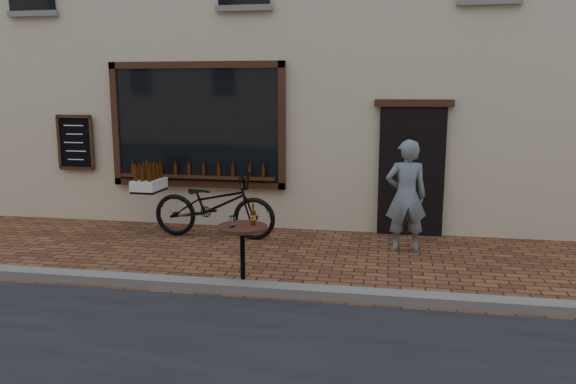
# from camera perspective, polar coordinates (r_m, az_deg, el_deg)

# --- Properties ---
(ground) EXTENTS (90.00, 90.00, 0.00)m
(ground) POSITION_cam_1_polar(r_m,az_deg,el_deg) (6.87, -3.32, -10.81)
(ground) COLOR #4E2B19
(ground) RESTS_ON ground
(kerb) EXTENTS (90.00, 0.25, 0.12)m
(kerb) POSITION_cam_1_polar(r_m,az_deg,el_deg) (7.03, -2.93, -9.78)
(kerb) COLOR slate
(kerb) RESTS_ON ground
(cargo_bicycle) EXTENTS (2.47, 0.80, 1.20)m
(cargo_bicycle) POSITION_cam_1_polar(r_m,az_deg,el_deg) (9.56, -7.75, -1.25)
(cargo_bicycle) COLOR black
(cargo_bicycle) RESTS_ON ground
(bistro_table) EXTENTS (0.63, 0.63, 1.08)m
(bistro_table) POSITION_cam_1_polar(r_m,az_deg,el_deg) (7.07, -4.62, -5.27)
(bistro_table) COLOR black
(bistro_table) RESTS_ON ground
(pedestrian) EXTENTS (0.70, 0.52, 1.74)m
(pedestrian) POSITION_cam_1_polar(r_m,az_deg,el_deg) (8.80, 11.90, -0.40)
(pedestrian) COLOR slate
(pedestrian) RESTS_ON ground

